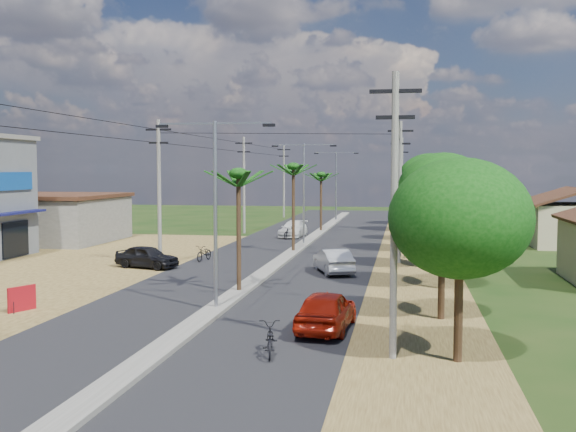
{
  "coord_description": "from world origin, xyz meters",
  "views": [
    {
      "loc": [
        7.82,
        -27.18,
        6.01
      ],
      "look_at": [
        0.45,
        15.17,
        3.0
      ],
      "focal_mm": 42.0,
      "sensor_mm": 36.0,
      "label": 1
    }
  ],
  "objects_px": {
    "moto_rider_east": "(269,341)",
    "roadside_sign": "(22,299)",
    "car_silver_mid": "(333,261)",
    "car_red_near": "(326,311)",
    "car_white_far": "(293,230)",
    "car_parked_dark": "(147,257)"
  },
  "relations": [
    {
      "from": "roadside_sign",
      "to": "car_red_near",
      "type": "bearing_deg",
      "value": 18.52
    },
    {
      "from": "moto_rider_east",
      "to": "roadside_sign",
      "type": "relative_size",
      "value": 1.56
    },
    {
      "from": "car_silver_mid",
      "to": "car_parked_dark",
      "type": "distance_m",
      "value": 11.31
    },
    {
      "from": "car_white_far",
      "to": "moto_rider_east",
      "type": "bearing_deg",
      "value": -77.73
    },
    {
      "from": "car_white_far",
      "to": "roadside_sign",
      "type": "height_order",
      "value": "car_white_far"
    },
    {
      "from": "car_white_far",
      "to": "moto_rider_east",
      "type": "relative_size",
      "value": 2.38
    },
    {
      "from": "roadside_sign",
      "to": "moto_rider_east",
      "type": "bearing_deg",
      "value": 1.05
    },
    {
      "from": "car_silver_mid",
      "to": "roadside_sign",
      "type": "distance_m",
      "value": 17.24
    },
    {
      "from": "car_white_far",
      "to": "roadside_sign",
      "type": "relative_size",
      "value": 3.72
    },
    {
      "from": "roadside_sign",
      "to": "car_silver_mid",
      "type": "bearing_deg",
      "value": 70.38
    },
    {
      "from": "car_silver_mid",
      "to": "car_white_far",
      "type": "bearing_deg",
      "value": -94.1
    },
    {
      "from": "car_parked_dark",
      "to": "roadside_sign",
      "type": "bearing_deg",
      "value": -166.09
    },
    {
      "from": "car_silver_mid",
      "to": "roadside_sign",
      "type": "xyz_separation_m",
      "value": [
        -11.81,
        -12.56,
        -0.16
      ]
    },
    {
      "from": "car_red_near",
      "to": "car_silver_mid",
      "type": "distance_m",
      "value": 13.77
    },
    {
      "from": "car_white_far",
      "to": "moto_rider_east",
      "type": "height_order",
      "value": "car_white_far"
    },
    {
      "from": "car_silver_mid",
      "to": "car_white_far",
      "type": "distance_m",
      "value": 20.78
    },
    {
      "from": "moto_rider_east",
      "to": "car_silver_mid",
      "type": "bearing_deg",
      "value": -101.85
    },
    {
      "from": "car_red_near",
      "to": "car_white_far",
      "type": "height_order",
      "value": "car_red_near"
    },
    {
      "from": "car_white_far",
      "to": "car_parked_dark",
      "type": "bearing_deg",
      "value": -101.92
    },
    {
      "from": "car_silver_mid",
      "to": "roadside_sign",
      "type": "bearing_deg",
      "value": 26.91
    },
    {
      "from": "car_silver_mid",
      "to": "car_parked_dark",
      "type": "height_order",
      "value": "car_silver_mid"
    },
    {
      "from": "car_red_near",
      "to": "moto_rider_east",
      "type": "distance_m",
      "value": 3.93
    }
  ]
}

